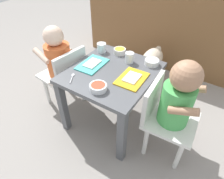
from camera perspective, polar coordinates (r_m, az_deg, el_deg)
name	(u,v)px	position (r m, az deg, el deg)	size (l,w,h in m)	color
ground_plane	(112,118)	(1.49, 0.00, -8.32)	(7.00, 7.00, 0.00)	gray
kitchen_cabinet_back	(171,12)	(2.04, 17.01, 20.97)	(1.65, 0.36, 1.02)	brown
dining_table	(112,81)	(1.25, 0.00, 2.55)	(0.51, 0.56, 0.43)	#515459
seated_child_left	(60,60)	(1.44, -15.14, 8.41)	(0.31, 0.31, 0.64)	silver
seated_child_right	(175,101)	(1.07, 18.06, -3.23)	(0.30, 0.30, 0.66)	silver
dog	(151,61)	(1.74, 11.33, 8.09)	(0.18, 0.44, 0.33)	beige
food_tray_left	(92,64)	(1.27, -5.84, 7.47)	(0.15, 0.21, 0.02)	#4CC6BC
food_tray_right	(132,78)	(1.14, 5.88, 3.28)	(0.15, 0.20, 0.02)	gold
water_cup_left	(102,48)	(1.41, -3.09, 12.05)	(0.07, 0.07, 0.06)	white
water_cup_right	(129,58)	(1.28, 5.15, 9.18)	(0.06, 0.06, 0.07)	white
cereal_bowl_right_side	(152,62)	(1.28, 11.61, 7.95)	(0.09, 0.09, 0.04)	white
cereal_bowl_left_side	(120,51)	(1.38, 2.27, 11.25)	(0.08, 0.08, 0.04)	silver
veggie_bowl_far	(98,87)	(1.05, -4.08, 0.71)	(0.10, 0.10, 0.03)	white
spoon_by_left_tray	(72,77)	(1.17, -11.62, 3.56)	(0.06, 0.09, 0.01)	silver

